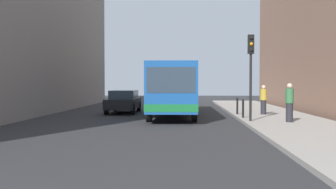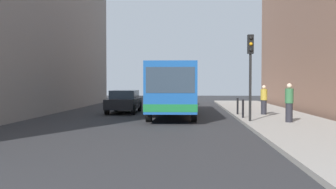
{
  "view_description": "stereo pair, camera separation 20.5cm",
  "coord_description": "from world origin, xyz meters",
  "px_view_note": "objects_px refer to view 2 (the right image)",
  "views": [
    {
      "loc": [
        0.46,
        -19.58,
        1.96
      ],
      "look_at": [
        -0.52,
        1.5,
        1.33
      ],
      "focal_mm": 40.95,
      "sensor_mm": 36.0,
      "label": 1
    },
    {
      "loc": [
        0.67,
        -19.57,
        1.96
      ],
      "look_at": [
        -0.52,
        1.5,
        1.33
      ],
      "focal_mm": 40.95,
      "sensor_mm": 36.0,
      "label": 2
    }
  ],
  "objects_px": {
    "pedestrian_near_signal": "(289,103)",
    "traffic_light": "(250,61)",
    "bus": "(173,87)",
    "bollard_mid": "(238,106)",
    "car_beside_bus": "(124,101)",
    "pedestrian_mid_sidewalk": "(264,100)",
    "bollard_near": "(243,109)",
    "car_behind_bus": "(181,96)"
  },
  "relations": [
    {
      "from": "pedestrian_near_signal",
      "to": "traffic_light",
      "type": "bearing_deg",
      "value": 132.03
    },
    {
      "from": "bus",
      "to": "bollard_mid",
      "type": "distance_m",
      "value": 4.02
    },
    {
      "from": "traffic_light",
      "to": "car_beside_bus",
      "type": "bearing_deg",
      "value": 137.64
    },
    {
      "from": "bollard_mid",
      "to": "pedestrian_mid_sidewalk",
      "type": "relative_size",
      "value": 0.56
    },
    {
      "from": "car_beside_bus",
      "to": "pedestrian_mid_sidewalk",
      "type": "bearing_deg",
      "value": 163.11
    },
    {
      "from": "car_beside_bus",
      "to": "bollard_mid",
      "type": "distance_m",
      "value": 7.53
    },
    {
      "from": "pedestrian_near_signal",
      "to": "pedestrian_mid_sidewalk",
      "type": "xyz_separation_m",
      "value": [
        -0.32,
        4.36,
        -0.06
      ]
    },
    {
      "from": "bus",
      "to": "pedestrian_mid_sidewalk",
      "type": "bearing_deg",
      "value": 169.6
    },
    {
      "from": "bollard_near",
      "to": "bollard_mid",
      "type": "height_order",
      "value": "same"
    },
    {
      "from": "bollard_near",
      "to": "pedestrian_near_signal",
      "type": "distance_m",
      "value": 2.84
    },
    {
      "from": "bus",
      "to": "traffic_light",
      "type": "height_order",
      "value": "traffic_light"
    },
    {
      "from": "bus",
      "to": "bollard_mid",
      "type": "xyz_separation_m",
      "value": [
        3.76,
        -0.87,
        -1.1
      ]
    },
    {
      "from": "bollard_near",
      "to": "bollard_mid",
      "type": "bearing_deg",
      "value": 90.0
    },
    {
      "from": "car_behind_bus",
      "to": "bollard_near",
      "type": "distance_m",
      "value": 14.03
    },
    {
      "from": "bollard_near",
      "to": "pedestrian_mid_sidewalk",
      "type": "distance_m",
      "value": 2.71
    },
    {
      "from": "traffic_light",
      "to": "bollard_near",
      "type": "distance_m",
      "value": 2.93
    },
    {
      "from": "car_beside_bus",
      "to": "bollard_near",
      "type": "distance_m",
      "value": 8.56
    },
    {
      "from": "car_beside_bus",
      "to": "bollard_mid",
      "type": "height_order",
      "value": "car_beside_bus"
    },
    {
      "from": "car_behind_bus",
      "to": "pedestrian_mid_sidewalk",
      "type": "distance_m",
      "value": 12.41
    },
    {
      "from": "car_beside_bus",
      "to": "pedestrian_mid_sidewalk",
      "type": "xyz_separation_m",
      "value": [
        8.56,
        -2.6,
        0.21
      ]
    },
    {
      "from": "car_behind_bus",
      "to": "pedestrian_near_signal",
      "type": "relative_size",
      "value": 2.46
    },
    {
      "from": "bus",
      "to": "car_behind_bus",
      "type": "xyz_separation_m",
      "value": [
        0.26,
        10.48,
        -0.94
      ]
    },
    {
      "from": "bollard_near",
      "to": "car_beside_bus",
      "type": "bearing_deg",
      "value": 145.67
    },
    {
      "from": "bollard_near",
      "to": "pedestrian_near_signal",
      "type": "relative_size",
      "value": 0.53
    },
    {
      "from": "bollard_near",
      "to": "pedestrian_near_signal",
      "type": "height_order",
      "value": "pedestrian_near_signal"
    },
    {
      "from": "bus",
      "to": "car_beside_bus",
      "type": "xyz_separation_m",
      "value": [
        -3.3,
        1.73,
        -0.94
      ]
    },
    {
      "from": "car_beside_bus",
      "to": "pedestrian_near_signal",
      "type": "xyz_separation_m",
      "value": [
        8.88,
        -6.97,
        0.27
      ]
    },
    {
      "from": "car_behind_bus",
      "to": "pedestrian_near_signal",
      "type": "xyz_separation_m",
      "value": [
        5.32,
        -15.72,
        0.27
      ]
    },
    {
      "from": "pedestrian_mid_sidewalk",
      "to": "traffic_light",
      "type": "bearing_deg",
      "value": 110.02
    },
    {
      "from": "car_behind_bus",
      "to": "pedestrian_near_signal",
      "type": "bearing_deg",
      "value": 109.94
    },
    {
      "from": "car_behind_bus",
      "to": "bollard_near",
      "type": "relative_size",
      "value": 4.67
    },
    {
      "from": "traffic_light",
      "to": "pedestrian_mid_sidewalk",
      "type": "xyz_separation_m",
      "value": [
        1.4,
        3.93,
        -2.01
      ]
    },
    {
      "from": "bollard_mid",
      "to": "pedestrian_near_signal",
      "type": "relative_size",
      "value": 0.53
    },
    {
      "from": "car_behind_bus",
      "to": "traffic_light",
      "type": "distance_m",
      "value": 15.86
    },
    {
      "from": "bollard_near",
      "to": "bollard_mid",
      "type": "distance_m",
      "value": 2.23
    },
    {
      "from": "bus",
      "to": "pedestrian_mid_sidewalk",
      "type": "distance_m",
      "value": 5.38
    },
    {
      "from": "bollard_mid",
      "to": "bollard_near",
      "type": "bearing_deg",
      "value": -90.0
    },
    {
      "from": "car_behind_bus",
      "to": "bollard_mid",
      "type": "xyz_separation_m",
      "value": [
        3.51,
        -11.35,
        -0.16
      ]
    },
    {
      "from": "bollard_near",
      "to": "car_behind_bus",
      "type": "bearing_deg",
      "value": 104.48
    },
    {
      "from": "car_beside_bus",
      "to": "bollard_mid",
      "type": "relative_size",
      "value": 4.63
    },
    {
      "from": "car_behind_bus",
      "to": "bollard_near",
      "type": "bearing_deg",
      "value": 105.71
    },
    {
      "from": "bus",
      "to": "pedestrian_mid_sidewalk",
      "type": "xyz_separation_m",
      "value": [
        5.26,
        -0.87,
        -0.73
      ]
    }
  ]
}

